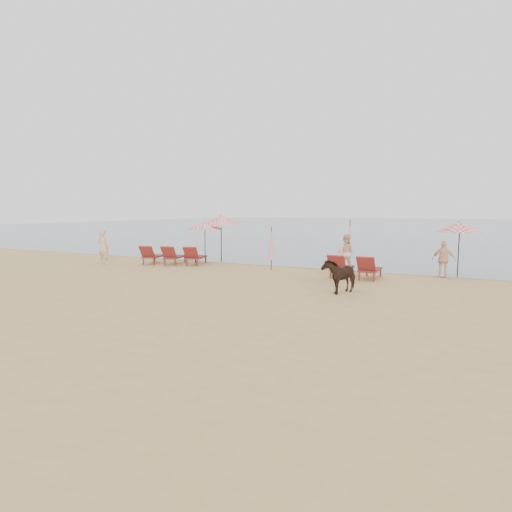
{
  "coord_description": "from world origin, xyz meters",
  "views": [
    {
      "loc": [
        7.67,
        -10.25,
        2.93
      ],
      "look_at": [
        0.0,
        5.0,
        1.1
      ],
      "focal_mm": 30.0,
      "sensor_mm": 36.0,
      "label": 1
    }
  ],
  "objects_px": {
    "lounger_cluster_right": "(355,267)",
    "beachgoer_right_b": "(444,259)",
    "cow": "(340,276)",
    "beachgoer_right_a": "(346,253)",
    "umbrella_closed_right": "(271,243)",
    "beachgoer_left": "(103,247)",
    "umbrella_open_right": "(460,227)",
    "umbrella_open_left_b": "(221,220)",
    "umbrella_closed_left": "(350,239)",
    "umbrella_open_left_a": "(205,226)",
    "lounger_cluster_left": "(173,256)"
  },
  "relations": [
    {
      "from": "umbrella_open_right",
      "to": "beachgoer_left",
      "type": "relative_size",
      "value": 1.28
    },
    {
      "from": "umbrella_open_right",
      "to": "beachgoer_right_a",
      "type": "distance_m",
      "value": 5.11
    },
    {
      "from": "lounger_cluster_left",
      "to": "umbrella_closed_right",
      "type": "distance_m",
      "value": 5.75
    },
    {
      "from": "umbrella_closed_right",
      "to": "beachgoer_left",
      "type": "bearing_deg",
      "value": -167.99
    },
    {
      "from": "lounger_cluster_right",
      "to": "umbrella_closed_left",
      "type": "bearing_deg",
      "value": 109.15
    },
    {
      "from": "beachgoer_left",
      "to": "umbrella_closed_left",
      "type": "bearing_deg",
      "value": -167.41
    },
    {
      "from": "beachgoer_right_b",
      "to": "lounger_cluster_left",
      "type": "bearing_deg",
      "value": 7.19
    },
    {
      "from": "umbrella_closed_left",
      "to": "umbrella_closed_right",
      "type": "relative_size",
      "value": 1.14
    },
    {
      "from": "umbrella_closed_left",
      "to": "umbrella_open_left_a",
      "type": "bearing_deg",
      "value": -172.63
    },
    {
      "from": "beachgoer_right_b",
      "to": "beachgoer_right_a",
      "type": "bearing_deg",
      "value": -1.47
    },
    {
      "from": "umbrella_closed_right",
      "to": "beachgoer_left",
      "type": "relative_size",
      "value": 1.13
    },
    {
      "from": "beachgoer_left",
      "to": "umbrella_open_right",
      "type": "bearing_deg",
      "value": -172.88
    },
    {
      "from": "beachgoer_right_a",
      "to": "beachgoer_right_b",
      "type": "bearing_deg",
      "value": 173.84
    },
    {
      "from": "cow",
      "to": "beachgoer_right_b",
      "type": "xyz_separation_m",
      "value": [
        3.11,
        5.29,
        0.2
      ]
    },
    {
      "from": "beachgoer_left",
      "to": "beachgoer_right_b",
      "type": "xyz_separation_m",
      "value": [
        16.82,
        3.19,
        -0.15
      ]
    },
    {
      "from": "umbrella_open_left_a",
      "to": "umbrella_open_right",
      "type": "distance_m",
      "value": 12.86
    },
    {
      "from": "umbrella_open_left_b",
      "to": "beachgoer_left",
      "type": "height_order",
      "value": "umbrella_open_left_b"
    },
    {
      "from": "lounger_cluster_left",
      "to": "umbrella_closed_left",
      "type": "bearing_deg",
      "value": 0.79
    },
    {
      "from": "umbrella_open_left_b",
      "to": "beachgoer_right_b",
      "type": "height_order",
      "value": "umbrella_open_left_b"
    },
    {
      "from": "umbrella_open_right",
      "to": "beachgoer_right_a",
      "type": "relative_size",
      "value": 1.37
    },
    {
      "from": "umbrella_open_right",
      "to": "beachgoer_right_b",
      "type": "height_order",
      "value": "umbrella_open_right"
    },
    {
      "from": "beachgoer_right_a",
      "to": "beachgoer_right_b",
      "type": "xyz_separation_m",
      "value": [
        4.36,
        -0.14,
        -0.08
      ]
    },
    {
      "from": "cow",
      "to": "beachgoer_right_a",
      "type": "height_order",
      "value": "beachgoer_right_a"
    },
    {
      "from": "lounger_cluster_left",
      "to": "beachgoer_right_a",
      "type": "relative_size",
      "value": 2.01
    },
    {
      "from": "umbrella_open_right",
      "to": "umbrella_open_left_a",
      "type": "bearing_deg",
      "value": -152.83
    },
    {
      "from": "lounger_cluster_right",
      "to": "umbrella_open_left_b",
      "type": "height_order",
      "value": "umbrella_open_left_b"
    },
    {
      "from": "cow",
      "to": "beachgoer_left",
      "type": "relative_size",
      "value": 0.76
    },
    {
      "from": "lounger_cluster_right",
      "to": "beachgoer_left",
      "type": "bearing_deg",
      "value": -174.16
    },
    {
      "from": "lounger_cluster_left",
      "to": "lounger_cluster_right",
      "type": "relative_size",
      "value": 1.8
    },
    {
      "from": "umbrella_closed_left",
      "to": "beachgoer_right_a",
      "type": "height_order",
      "value": "umbrella_closed_left"
    },
    {
      "from": "umbrella_closed_left",
      "to": "beachgoer_right_b",
      "type": "bearing_deg",
      "value": -12.04
    },
    {
      "from": "umbrella_open_left_b",
      "to": "umbrella_closed_right",
      "type": "distance_m",
      "value": 4.61
    },
    {
      "from": "lounger_cluster_right",
      "to": "beachgoer_right_b",
      "type": "height_order",
      "value": "beachgoer_right_b"
    },
    {
      "from": "lounger_cluster_right",
      "to": "umbrella_open_left_b",
      "type": "distance_m",
      "value": 8.92
    },
    {
      "from": "beachgoer_left",
      "to": "umbrella_closed_right",
      "type": "bearing_deg",
      "value": -173.71
    },
    {
      "from": "lounger_cluster_right",
      "to": "beachgoer_left",
      "type": "height_order",
      "value": "beachgoer_left"
    },
    {
      "from": "cow",
      "to": "lounger_cluster_left",
      "type": "bearing_deg",
      "value": 178.9
    },
    {
      "from": "umbrella_open_right",
      "to": "beachgoer_right_b",
      "type": "xyz_separation_m",
      "value": [
        -0.55,
        -0.77,
        -1.39
      ]
    },
    {
      "from": "umbrella_closed_right",
      "to": "beachgoer_right_b",
      "type": "relative_size",
      "value": 1.33
    },
    {
      "from": "umbrella_open_left_b",
      "to": "umbrella_closed_right",
      "type": "bearing_deg",
      "value": -8.16
    },
    {
      "from": "lounger_cluster_left",
      "to": "umbrella_closed_right",
      "type": "bearing_deg",
      "value": -11.33
    },
    {
      "from": "lounger_cluster_left",
      "to": "umbrella_closed_left",
      "type": "relative_size",
      "value": 1.47
    },
    {
      "from": "umbrella_closed_left",
      "to": "cow",
      "type": "height_order",
      "value": "umbrella_closed_left"
    },
    {
      "from": "lounger_cluster_right",
      "to": "umbrella_closed_left",
      "type": "relative_size",
      "value": 0.82
    },
    {
      "from": "lounger_cluster_left",
      "to": "umbrella_open_left_a",
      "type": "xyz_separation_m",
      "value": [
        1.07,
        1.51,
        1.58
      ]
    },
    {
      "from": "umbrella_closed_left",
      "to": "beachgoer_right_b",
      "type": "xyz_separation_m",
      "value": [
        4.37,
        -0.93,
        -0.7
      ]
    },
    {
      "from": "beachgoer_left",
      "to": "beachgoer_right_b",
      "type": "relative_size",
      "value": 1.18
    },
    {
      "from": "beachgoer_right_b",
      "to": "umbrella_open_left_a",
      "type": "bearing_deg",
      "value": 0.78
    },
    {
      "from": "umbrella_open_left_b",
      "to": "umbrella_closed_left",
      "type": "bearing_deg",
      "value": 19.33
    },
    {
      "from": "beachgoer_left",
      "to": "lounger_cluster_right",
      "type": "bearing_deg",
      "value": 179.59
    }
  ]
}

